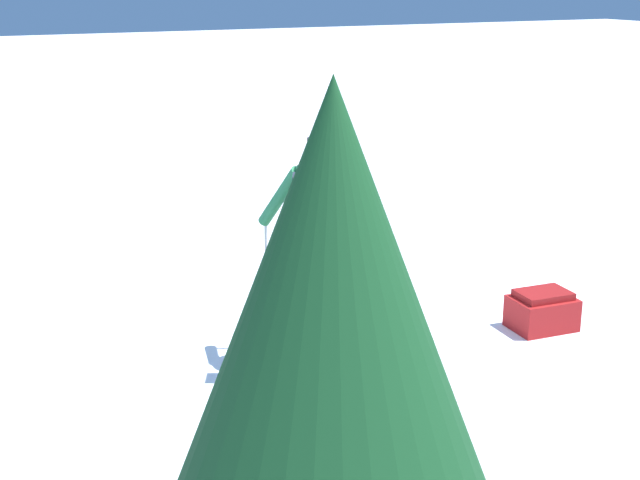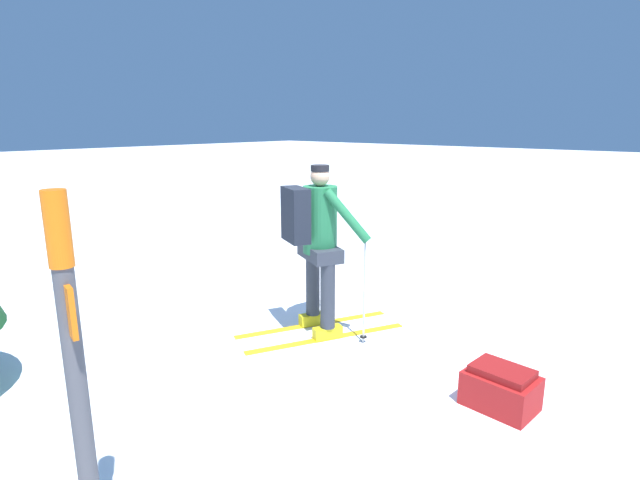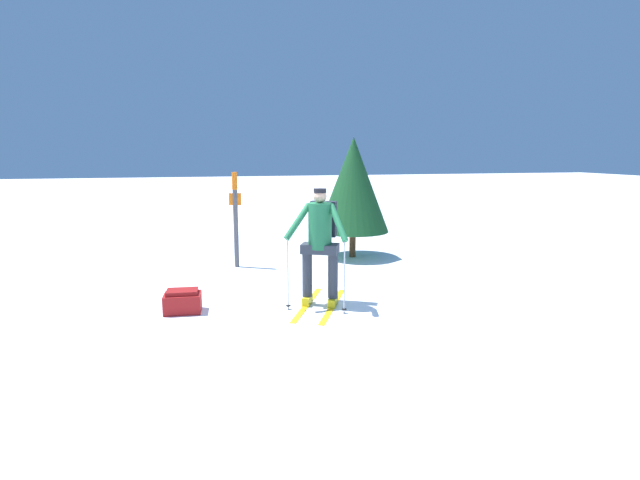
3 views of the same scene
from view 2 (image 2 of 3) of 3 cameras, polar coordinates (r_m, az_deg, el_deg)
name	(u,v)px [view 2 (image 2 of 3)]	position (r m, az deg, el deg)	size (l,w,h in m)	color
ground_plane	(327,342)	(5.20, 0.80, -11.54)	(80.00, 80.00, 0.00)	white
skier	(317,237)	(5.08, -0.39, 0.29)	(1.80, 1.20, 1.77)	gold
dropped_backpack	(501,388)	(4.30, 19.94, -15.66)	(0.42, 0.55, 0.34)	maroon
trail_marker	(74,359)	(2.63, -26.32, -12.06)	(0.11, 0.24, 1.91)	#4C4C51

